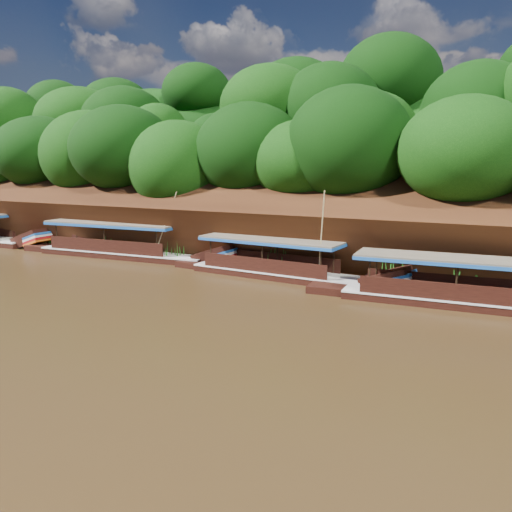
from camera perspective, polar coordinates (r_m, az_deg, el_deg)
The scene contains 6 objects.
ground at distance 24.03m, azimuth -9.46°, elevation -5.73°, with size 160.00×160.00×0.00m, color black.
riverbank at distance 43.63m, azimuth 8.91°, elevation 3.99°, with size 120.00×30.06×19.40m.
boat_0 at distance 25.63m, azimuth 25.21°, elevation -4.36°, with size 14.43×3.16×6.38m.
boat_1 at distance 29.27m, azimuth 3.98°, elevation -1.67°, with size 13.44×2.80×5.71m.
boat_2 at distance 36.96m, azimuth -13.88°, elevation 0.64°, with size 16.24×3.56×6.60m.
reeds at distance 33.43m, azimuth -4.28°, elevation 0.49°, with size 49.84×2.57×2.05m.
Camera 1 is at (14.18, -18.26, 6.57)m, focal length 35.00 mm.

